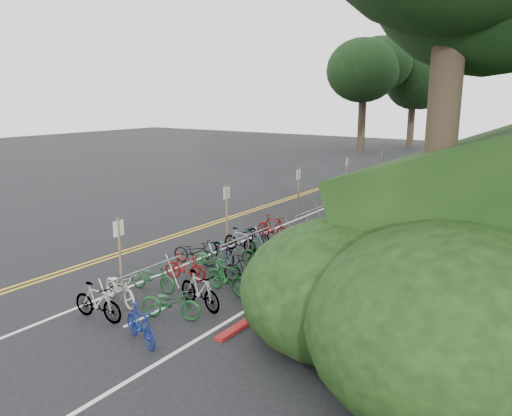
{
  "coord_description": "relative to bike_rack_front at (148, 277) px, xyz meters",
  "views": [
    {
      "loc": [
        13.01,
        -10.98,
        6.07
      ],
      "look_at": [
        1.07,
        6.46,
        1.3
      ],
      "focal_mm": 35.0,
      "sensor_mm": 36.0,
      "label": 1
    }
  ],
  "objects": [
    {
      "name": "red_curb",
      "position": [
        3.24,
        13.27,
        -0.76
      ],
      "size": [
        0.25,
        28.0,
        0.1
      ],
      "primitive_type": "cube",
      "color": "maroon",
      "rests_on": "ground"
    },
    {
      "name": "bike_front",
      "position": [
        -1.19,
        3.44,
        -0.34
      ],
      "size": [
        0.89,
        1.87,
        0.94
      ],
      "primitive_type": "imported",
      "rotation": [
        0.0,
        0.0,
        1.72
      ],
      "color": "black",
      "rests_on": "ground"
    },
    {
      "name": "bike_racks_rest",
      "position": [
        0.54,
        14.27,
        0.05
      ],
      "size": [
        1.14,
        23.0,
        1.17
      ],
      "color": "#989A9E",
      "rests_on": "ground"
    },
    {
      "name": "signpost_near",
      "position": [
        -1.41,
        0.2,
        0.57
      ],
      "size": [
        0.08,
        0.4,
        2.4
      ],
      "color": "brown",
      "rests_on": "ground"
    },
    {
      "name": "signposts_rest",
      "position": [
        -1.86,
        15.27,
        0.62
      ],
      "size": [
        0.08,
        18.4,
        2.5
      ],
      "color": "brown",
      "rests_on": "ground"
    },
    {
      "name": "road_markings",
      "position": [
        -1.83,
        11.36,
        -0.8
      ],
      "size": [
        7.47,
        80.0,
        0.01
      ],
      "color": "gold",
      "rests_on": "ground"
    },
    {
      "name": "bike_valet",
      "position": [
        0.39,
        2.84,
        -0.32
      ],
      "size": [
        3.38,
        11.37,
        1.1
      ],
      "color": "slate",
      "rests_on": "ground"
    },
    {
      "name": "ground",
      "position": [
        -2.46,
        1.27,
        -0.81
      ],
      "size": [
        120.0,
        120.0,
        0.0
      ],
      "primitive_type": "plane",
      "color": "black",
      "rests_on": "ground"
    },
    {
      "name": "bike_rack_front",
      "position": [
        0.0,
        0.0,
        0.0
      ],
      "size": [
        1.11,
        2.85,
        1.11
      ],
      "color": "#989A9E",
      "rests_on": "ground"
    }
  ]
}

